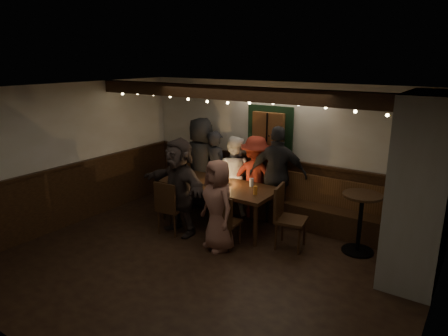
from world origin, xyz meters
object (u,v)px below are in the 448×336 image
Objects in this scene: person_c at (234,175)px; person_f at (179,186)px; person_g at (218,205)px; chair_near_right at (224,219)px; person_e at (278,175)px; person_b at (216,170)px; chair_near_left at (169,205)px; person_d at (255,177)px; chair_end at (285,213)px; person_a at (201,162)px; dining_table at (218,188)px; high_top at (361,216)px.

person_f reaches higher than person_c.
person_c is at bearing 137.59° from person_g.
person_e is at bearing 82.18° from chair_near_right.
chair_near_right is 1.06m from person_f.
person_b is at bearing 129.27° from chair_near_right.
person_d is (0.84, 1.55, 0.26)m from chair_near_left.
chair_near_left is at bearing -110.05° from person_f.
chair_near_left is 2.02m from chair_end.
person_a is 1.19× the size of person_c.
person_b reaches higher than dining_table.
person_a reaches higher than chair_near_left.
chair_near_right is 0.88× the size of chair_end.
dining_table is at bearing 74.08° from person_f.
person_b is at bearing 109.98° from person_f.
person_a reaches higher than person_e.
chair_near_left is 0.52× the size of person_a.
chair_near_right is (1.10, 0.08, -0.03)m from chair_near_left.
person_d is at bearing -164.85° from person_a.
person_e reaches higher than chair_near_left.
chair_near_right is 1.63m from person_c.
person_b is 0.43m from person_c.
chair_near_left is at bearing 117.61° from person_a.
high_top is 0.53× the size of person_e.
chair_near_right is 0.49× the size of person_a.
person_d is at bearing 170.31° from high_top.
person_a is at bearing 105.50° from chair_near_left.
chair_near_right is 0.61× the size of person_g.
chair_end is 1.06× the size of high_top.
person_f is (-1.79, -0.54, 0.27)m from chair_end.
chair_end is 0.65× the size of person_d.
person_d reaches higher than high_top.
person_f is (-0.73, -1.38, 0.06)m from person_d.
person_c is 0.91× the size of person_f.
person_e is at bearing -165.26° from person_a.
person_f is at bearing -165.17° from person_g.
high_top is (1.07, 0.49, 0.03)m from chair_end.
person_e is at bearing 50.08° from chair_near_left.
dining_table is 0.87m from person_b.
chair_near_right is 0.53× the size of person_f.
person_b is (-3.02, 0.32, 0.19)m from high_top.
person_d is (-2.12, 0.36, 0.18)m from high_top.
person_a is at bearing 124.24° from person_f.
person_f reaches higher than chair_end.
chair_near_right is 0.57× the size of person_d.
person_b is at bearing 149.96° from person_g.
person_a reaches higher than high_top.
person_a is (-0.88, 0.66, 0.21)m from dining_table.
person_g is at bearing 103.91° from person_c.
high_top is at bearing -177.09° from person_b.
dining_table is 1.12m from person_a.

